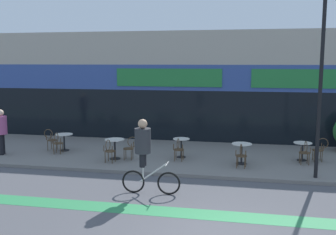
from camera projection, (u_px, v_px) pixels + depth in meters
The scene contains 19 objects.
sidewalk_slab at pixel (233, 158), 15.59m from camera, with size 40.00×5.50×0.12m, color slate.
storefront_facade at pixel (237, 86), 19.80m from camera, with size 40.00×4.06×5.29m.
bike_lane_stripe at pixel (225, 216), 9.94m from camera, with size 36.00×0.70×0.01m, color #2D844C.
bistro_table_0 at pixel (64, 139), 16.60m from camera, with size 0.73×0.73×0.71m.
bistro_table_1 at pixel (115, 145), 15.20m from camera, with size 0.76×0.76×0.78m.
bistro_table_2 at pixel (181, 144), 15.45m from camera, with size 0.65×0.65×0.75m.
bistro_table_3 at pixel (242, 149), 14.46m from camera, with size 0.74×0.74×0.76m.
bistro_table_4 at pixel (303, 148), 14.94m from camera, with size 0.68×0.68×0.70m.
cafe_chair_0_near at pixel (57, 142), 16.00m from camera, with size 0.44×0.59×0.90m.
cafe_chair_0_side at pixel (51, 138), 16.73m from camera, with size 0.59×0.43×0.90m.
cafe_chair_1_near at pixel (109, 149), 14.60m from camera, with size 0.43×0.59×0.90m.
cafe_chair_1_side at pixel (130, 146), 15.08m from camera, with size 0.59×0.42×0.90m.
cafe_chair_2_near at pixel (179, 148), 14.84m from camera, with size 0.41×0.58×0.90m.
cafe_chair_3_near at pixel (241, 154), 13.86m from camera, with size 0.45×0.60×0.90m.
cafe_chair_4_near at pixel (305, 151), 14.33m from camera, with size 0.43×0.59×0.90m.
cafe_chair_4_side at pixel (320, 148), 14.82m from camera, with size 0.58×0.42×0.90m.
lamp_post at pixel (321, 69), 12.33m from camera, with size 0.26×0.26×6.20m.
cyclist_0 at pixel (145, 150), 11.46m from camera, with size 1.76×0.51×2.23m.
pedestrian_near_end at pixel (1, 128), 15.86m from camera, with size 0.59×0.59×1.85m.
Camera 1 is at (0.44, -8.16, 3.89)m, focal length 42.00 mm.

